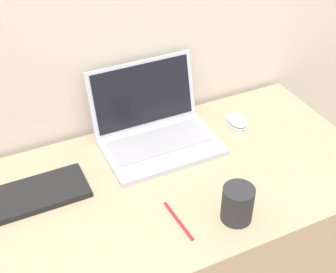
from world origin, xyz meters
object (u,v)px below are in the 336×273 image
(computer_mouse, at_px, (237,121))
(external_keyboard, at_px, (22,199))
(laptop, at_px, (155,128))
(pen, at_px, (178,221))
(drink_cup, at_px, (238,203))

(computer_mouse, distance_m, external_keyboard, 0.78)
(laptop, relative_size, external_keyboard, 0.98)
(computer_mouse, xyz_separation_m, external_keyboard, (-0.78, -0.06, -0.00))
(pen, bearing_deg, external_keyboard, 144.47)
(computer_mouse, height_order, external_keyboard, computer_mouse)
(laptop, relative_size, drink_cup, 3.46)
(laptop, xyz_separation_m, external_keyboard, (-0.47, -0.10, -0.04))
(computer_mouse, height_order, pen, computer_mouse)
(laptop, bearing_deg, external_keyboard, -168.36)
(laptop, bearing_deg, pen, -104.36)
(laptop, distance_m, external_keyboard, 0.49)
(laptop, bearing_deg, drink_cup, -81.97)
(laptop, xyz_separation_m, computer_mouse, (0.31, -0.04, -0.04))
(drink_cup, height_order, external_keyboard, drink_cup)
(drink_cup, xyz_separation_m, computer_mouse, (0.25, 0.39, -0.04))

